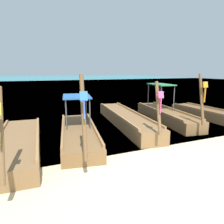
{
  "coord_description": "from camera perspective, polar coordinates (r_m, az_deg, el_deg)",
  "views": [
    {
      "loc": [
        -3.35,
        -3.59,
        2.81
      ],
      "look_at": [
        0.0,
        4.34,
        1.06
      ],
      "focal_mm": 32.42,
      "sensor_mm": 36.0,
      "label": 1
    }
  ],
  "objects": [
    {
      "name": "longtail_boat_orange_ribbon",
      "position": [
        12.03,
        14.83,
        -0.65
      ],
      "size": [
        2.04,
        6.2,
        2.71
      ],
      "color": "brown",
      "rests_on": "ground"
    },
    {
      "name": "longtail_boat_green_ribbon",
      "position": [
        13.34,
        25.68,
        -0.59
      ],
      "size": [
        1.26,
        5.64,
        2.38
      ],
      "color": "brown",
      "rests_on": "ground"
    },
    {
      "name": "mooring_buoy_near",
      "position": [
        20.18,
        -8.41,
        4.12
      ],
      "size": [
        0.5,
        0.5,
        0.5
      ],
      "color": "red",
      "rests_on": "sea_water"
    },
    {
      "name": "sea_water",
      "position": [
        66.07,
        -20.2,
        8.4
      ],
      "size": [
        120.0,
        120.0,
        0.0
      ],
      "primitive_type": "plane",
      "color": "teal",
      "rests_on": "ground"
    },
    {
      "name": "longtail_boat_pink_ribbon",
      "position": [
        10.68,
        3.76,
        -2.01
      ],
      "size": [
        2.02,
        7.21,
        2.45
      ],
      "color": "brown",
      "rests_on": "ground"
    },
    {
      "name": "ground",
      "position": [
        5.66,
        18.38,
        -18.92
      ],
      "size": [
        120.0,
        120.0,
        0.0
      ],
      "primitive_type": "plane",
      "color": "beige"
    },
    {
      "name": "longtail_boat_blue_ribbon",
      "position": [
        8.56,
        -9.39,
        -5.62
      ],
      "size": [
        2.24,
        5.86,
        2.73
      ],
      "color": "brown",
      "rests_on": "ground"
    },
    {
      "name": "longtail_boat_yellow_ribbon",
      "position": [
        7.93,
        -24.83,
        -8.2
      ],
      "size": [
        1.69,
        6.03,
        2.5
      ],
      "color": "brown",
      "rests_on": "ground"
    }
  ]
}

